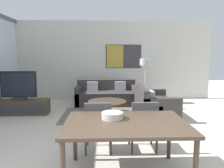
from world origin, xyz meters
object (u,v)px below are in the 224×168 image
dining_chair_centre (143,122)px  fruit_bowl (112,115)px  television (19,86)px  floor_lamp (145,65)px  dining_chair_left (98,123)px  dining_table (126,127)px  tv_console (20,107)px  coffee_table (107,104)px  sofa_side (152,106)px  sofa_main (107,96)px

dining_chair_centre → fruit_bowl: bearing=-130.5°
television → floor_lamp: (3.64, 1.24, 0.49)m
dining_chair_centre → floor_lamp: bearing=79.1°
dining_chair_left → fruit_bowl: 0.71m
television → dining_table: 4.09m
dining_table → dining_chair_left: bearing=116.0°
dining_chair_left → tv_console: bearing=132.1°
tv_console → fruit_bowl: size_ratio=5.32×
coffee_table → floor_lamp: (1.27, 1.41, 0.98)m
dining_chair_centre → fruit_bowl: (-0.54, -0.63, 0.30)m
television → fruit_bowl: bearing=-51.8°
tv_console → dining_chair_centre: dining_chair_centre is taller
sofa_side → fruit_bowl: fruit_bowl is taller
tv_console → dining_chair_centre: bearing=-39.3°
fruit_bowl → dining_chair_left: bearing=108.5°
television → sofa_main: (2.37, 1.22, -0.51)m
tv_console → sofa_main: bearing=27.2°
dining_chair_left → dining_chair_centre: same height
dining_table → floor_lamp: 4.60m
coffee_table → dining_table: bearing=-86.4°
television → dining_table: (2.56, -3.19, -0.10)m
dining_chair_left → sofa_side: bearing=57.4°
coffee_table → dining_chair_left: (-0.18, -2.26, 0.20)m
television → coffee_table: size_ratio=0.92×
sofa_main → fruit_bowl: (0.02, -4.25, 0.53)m
dining_chair_left → fruit_bowl: bearing=-71.5°
tv_console → coffee_table: 2.38m
sofa_side → dining_table: sofa_side is taller
tv_console → television: television is taller
television → coffee_table: bearing=-4.1°
sofa_main → dining_table: 4.43m
sofa_main → television: bearing=-152.9°
coffee_table → dining_table: 3.05m
dining_chair_left → dining_chair_centre: bearing=1.5°
television → fruit_bowl: (2.39, -3.04, 0.02)m
coffee_table → television: bearing=175.9°
dining_chair_left → dining_chair_centre: 0.75m
sofa_side → dining_chair_left: (-1.38, -2.15, 0.23)m
floor_lamp → dining_chair_left: bearing=-111.6°
sofa_main → sofa_side: size_ratio=1.31×
sofa_side → sofa_main: bearing=38.8°
tv_console → dining_chair_left: bearing=-47.9°
sofa_side → fruit_bowl: 3.05m
television → floor_lamp: bearing=18.9°
television → floor_lamp: floor_lamp is taller
coffee_table → floor_lamp: 2.14m
dining_table → fruit_bowl: bearing=137.7°
television → sofa_side: size_ratio=0.63×
dining_table → fruit_bowl: 0.26m
dining_table → dining_chair_left: size_ratio=1.82×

